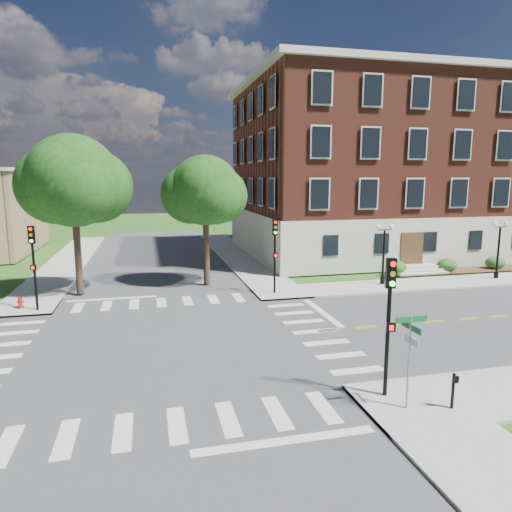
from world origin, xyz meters
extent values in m
plane|color=#275818|center=(0.00, 0.00, 0.00)|extent=(160.00, 160.00, 0.00)
cube|color=#3D3D3F|center=(0.00, 0.00, 0.01)|extent=(90.00, 12.00, 0.01)
cube|color=#3D3D3F|center=(0.00, 0.00, 0.01)|extent=(12.00, 90.00, 0.01)
cube|color=#9E9B93|center=(23.00, 7.75, 0.06)|extent=(34.00, 3.50, 0.12)
cube|color=#9E9B93|center=(7.75, 23.00, 0.06)|extent=(3.50, 34.00, 0.12)
cube|color=#9E9B93|center=(-7.75, 23.00, 0.06)|extent=(3.50, 34.00, 0.12)
cube|color=silver|center=(8.80, 3.00, 0.00)|extent=(0.40, 5.50, 0.00)
cube|color=beige|center=(24.00, 22.00, 2.22)|extent=(30.00, 20.00, 4.20)
cube|color=maroon|center=(24.00, 22.00, 10.22)|extent=(29.55, 19.70, 11.80)
cube|color=beige|center=(24.00, 22.00, 16.37)|extent=(30.60, 20.60, 0.50)
cube|color=#472D19|center=(20.00, 11.96, 1.82)|extent=(2.00, 0.10, 2.80)
cylinder|color=#302118|center=(-5.03, 10.21, 2.29)|extent=(0.44, 0.44, 4.35)
sphere|color=#103B13|center=(-5.03, 10.21, 7.35)|extent=(5.77, 5.77, 5.77)
cylinder|color=#302118|center=(3.31, 11.08, 2.21)|extent=(0.44, 0.44, 4.17)
sphere|color=#103B13|center=(3.31, 11.08, 6.69)|extent=(4.80, 4.80, 4.80)
cylinder|color=black|center=(7.11, -7.08, 2.02)|extent=(0.14, 0.14, 3.80)
cube|color=black|center=(7.11, -7.08, 4.42)|extent=(0.37, 0.30, 1.00)
cylinder|color=red|center=(7.11, -7.21, 4.75)|extent=(0.19, 0.10, 0.18)
cylinder|color=orange|center=(7.11, -7.21, 4.42)|extent=(0.19, 0.10, 0.18)
cylinder|color=#19E533|center=(7.11, -7.21, 4.09)|extent=(0.19, 0.10, 0.18)
cube|color=black|center=(7.11, -7.26, 2.62)|extent=(0.32, 0.20, 0.30)
cylinder|color=black|center=(7.28, 7.54, 2.02)|extent=(0.14, 0.14, 3.80)
cube|color=black|center=(7.28, 7.54, 4.42)|extent=(0.34, 0.25, 1.00)
cylinder|color=red|center=(7.28, 7.41, 4.75)|extent=(0.18, 0.07, 0.18)
cylinder|color=orange|center=(7.28, 7.41, 4.42)|extent=(0.18, 0.07, 0.18)
cylinder|color=#19E533|center=(7.28, 7.41, 4.09)|extent=(0.18, 0.07, 0.18)
cube|color=black|center=(7.28, 7.36, 2.62)|extent=(0.31, 0.15, 0.30)
cylinder|color=black|center=(-6.90, 6.86, 2.02)|extent=(0.14, 0.14, 3.80)
cube|color=black|center=(-6.90, 6.86, 4.42)|extent=(0.36, 0.29, 1.00)
cylinder|color=red|center=(-6.90, 6.73, 4.75)|extent=(0.19, 0.09, 0.18)
cylinder|color=orange|center=(-6.90, 6.73, 4.42)|extent=(0.19, 0.09, 0.18)
cylinder|color=#19E533|center=(-6.90, 6.73, 4.09)|extent=(0.19, 0.09, 0.18)
cube|color=black|center=(-6.90, 6.68, 2.62)|extent=(0.32, 0.19, 0.30)
cylinder|color=black|center=(15.39, 8.19, 0.37)|extent=(0.32, 0.32, 0.50)
cylinder|color=black|center=(15.39, 8.19, 2.02)|extent=(0.16, 0.16, 3.80)
cube|color=black|center=(15.39, 8.19, 3.97)|extent=(1.00, 0.06, 0.06)
sphere|color=white|center=(14.89, 8.19, 4.17)|extent=(0.36, 0.36, 0.36)
sphere|color=white|center=(15.89, 8.19, 4.17)|extent=(0.36, 0.36, 0.36)
cylinder|color=black|center=(24.61, 7.92, 0.37)|extent=(0.32, 0.32, 0.50)
cylinder|color=black|center=(24.61, 7.92, 2.02)|extent=(0.16, 0.16, 3.80)
cube|color=black|center=(24.61, 7.92, 3.97)|extent=(1.00, 0.06, 0.06)
sphere|color=white|center=(24.11, 7.92, 4.17)|extent=(0.36, 0.36, 0.36)
sphere|color=white|center=(25.11, 7.92, 4.17)|extent=(0.36, 0.36, 0.36)
cylinder|color=gray|center=(7.34, -8.06, 1.67)|extent=(0.07, 0.07, 3.10)
cube|color=#0C622E|center=(7.34, -8.06, 3.12)|extent=(1.10, 0.03, 0.20)
cube|color=#0C622E|center=(7.34, -8.06, 2.87)|extent=(0.03, 1.10, 0.20)
cube|color=silver|center=(7.39, -8.06, 2.42)|extent=(0.03, 0.75, 0.25)
cylinder|color=black|center=(8.76, -8.43, 0.72)|extent=(0.10, 0.10, 1.20)
cube|color=black|center=(8.76, -8.55, 1.17)|extent=(0.14, 0.08, 0.22)
cylinder|color=#A2190C|center=(-7.92, 7.43, 0.17)|extent=(0.32, 0.32, 0.10)
cylinder|color=#A2190C|center=(-7.92, 7.43, 0.42)|extent=(0.22, 0.22, 0.60)
sphere|color=#A2190C|center=(-7.92, 7.43, 0.75)|extent=(0.24, 0.24, 0.24)
cylinder|color=#A2190C|center=(-7.92, 7.43, 0.50)|extent=(0.35, 0.12, 0.12)
cylinder|color=#A2190C|center=(-7.92, 7.43, 0.50)|extent=(0.12, 0.35, 0.12)
camera|label=1|loc=(-0.64, -20.35, 7.52)|focal=32.00mm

